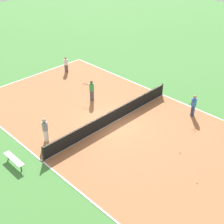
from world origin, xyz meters
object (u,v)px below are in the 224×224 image
object	(u,v)px
player_near_blue	(194,104)
player_far_white	(66,64)
tennis_net	(112,116)
player_far_green	(92,89)
player_baseline_gray	(45,128)
bench	(14,159)
tennis_ball_far_baseline	(197,183)
tennis_ball_midcourt	(180,152)

from	to	relation	value
player_near_blue	player_far_white	xyz separation A→B (m)	(1.74, -12.47, -0.12)
tennis_net	player_far_green	world-z (taller)	player_far_green
player_baseline_gray	player_near_blue	world-z (taller)	player_baseline_gray
player_near_blue	bench	bearing A→B (deg)	-31.50
tennis_ball_far_baseline	bench	bearing A→B (deg)	-53.45
tennis_net	player_near_blue	world-z (taller)	player_near_blue
player_baseline_gray	player_far_white	distance (m)	10.62
player_near_blue	player_baseline_gray	bearing A→B (deg)	-39.38
tennis_net	bench	world-z (taller)	tennis_net
bench	tennis_ball_midcourt	size ratio (longest dim) A/B	25.77
player_far_white	player_baseline_gray	bearing A→B (deg)	-137.29
bench	tennis_ball_midcourt	bearing A→B (deg)	50.96
tennis_net	player_far_green	xyz separation A→B (m)	(-1.16, -3.39, 0.44)
bench	player_baseline_gray	bearing A→B (deg)	102.09
tennis_ball_midcourt	player_near_blue	bearing A→B (deg)	-156.19
bench	player_near_blue	size ratio (longest dim) A/B	1.07
bench	player_far_white	world-z (taller)	player_far_white
tennis_net	bench	bearing A→B (deg)	-7.45
player_baseline_gray	tennis_ball_midcourt	distance (m)	8.50
player_near_blue	tennis_ball_far_baseline	size ratio (longest dim) A/B	24.13
bench	tennis_ball_far_baseline	size ratio (longest dim) A/B	25.77
tennis_ball_far_baseline	player_far_green	bearing A→B (deg)	-100.84
bench	player_near_blue	xyz separation A→B (m)	(-11.85, 4.37, 0.57)
player_far_green	tennis_ball_far_baseline	world-z (taller)	player_far_green
player_far_white	tennis_net	bearing A→B (deg)	-111.03
player_far_white	tennis_ball_far_baseline	bearing A→B (deg)	-105.94
player_far_green	player_far_white	size ratio (longest dim) A/B	1.15
player_baseline_gray	player_far_white	world-z (taller)	player_baseline_gray
player_far_green	tennis_ball_far_baseline	size ratio (longest dim) A/B	24.76
tennis_ball_far_baseline	player_far_white	bearing A→B (deg)	-103.48
player_far_green	player_far_white	world-z (taller)	player_far_green
player_baseline_gray	tennis_ball_midcourt	world-z (taller)	player_baseline_gray
player_baseline_gray	player_far_white	size ratio (longest dim) A/B	1.16
player_far_green	tennis_ball_midcourt	world-z (taller)	player_far_green
tennis_net	player_baseline_gray	bearing A→B (deg)	-18.44
player_far_green	player_baseline_gray	xyz separation A→B (m)	(5.62, 1.91, 0.00)
player_baseline_gray	tennis_ball_far_baseline	xyz separation A→B (m)	(-3.55, 8.89, -0.94)
tennis_net	tennis_ball_far_baseline	size ratio (longest dim) A/B	169.09
player_baseline_gray	tennis_ball_far_baseline	size ratio (longest dim) A/B	24.96
player_far_green	tennis_net	bearing A→B (deg)	138.61
bench	player_far_white	distance (m)	12.96
player_near_blue	player_far_green	bearing A→B (deg)	-73.43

